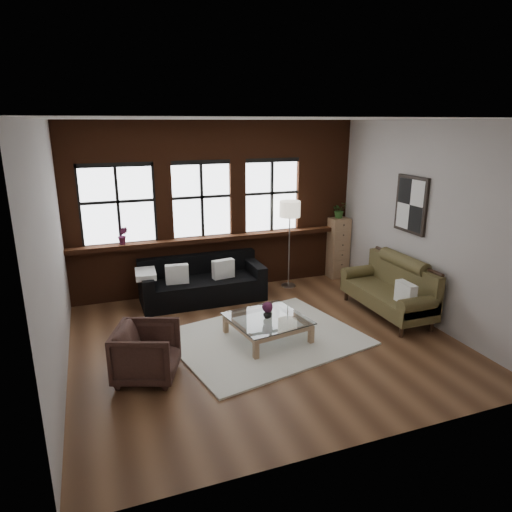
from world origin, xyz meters
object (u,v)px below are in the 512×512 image
object	(u,v)px
armchair	(147,352)
dark_sofa	(202,279)
drawer_chest	(337,247)
vintage_settee	(387,287)
coffee_table	(267,329)
vase	(267,314)
floor_lamp	(289,241)

from	to	relation	value
armchair	dark_sofa	bearing A→B (deg)	-8.24
armchair	drawer_chest	xyz separation A→B (m)	(4.29, 2.70, 0.28)
dark_sofa	drawer_chest	xyz separation A→B (m)	(2.99, 0.36, 0.23)
vintage_settee	armchair	distance (m)	4.11
coffee_table	drawer_chest	world-z (taller)	drawer_chest
dark_sofa	armchair	size ratio (longest dim) A/B	2.87
dark_sofa	vintage_settee	xyz separation A→B (m)	(2.76, -1.72, 0.09)
drawer_chest	vase	bearing A→B (deg)	-137.83
armchair	coffee_table	world-z (taller)	armchair
vintage_settee	armchair	world-z (taller)	vintage_settee
drawer_chest	vintage_settee	bearing A→B (deg)	-96.33
vintage_settee	coffee_table	bearing A→B (deg)	-176.05
coffee_table	floor_lamp	world-z (taller)	floor_lamp
vintage_settee	floor_lamp	size ratio (longest dim) A/B	0.99
floor_lamp	coffee_table	bearing A→B (deg)	-121.86
coffee_table	drawer_chest	bearing A→B (deg)	42.17
armchair	floor_lamp	world-z (taller)	floor_lamp
vase	dark_sofa	bearing A→B (deg)	105.99
vintage_settee	floor_lamp	world-z (taller)	floor_lamp
dark_sofa	vase	size ratio (longest dim) A/B	16.00
coffee_table	floor_lamp	distance (m)	2.48
dark_sofa	armchair	distance (m)	2.68
vintage_settee	coffee_table	world-z (taller)	vintage_settee
dark_sofa	vase	xyz separation A→B (m)	(0.54, -1.87, 0.01)
coffee_table	floor_lamp	xyz separation A→B (m)	(1.24, 2.00, 0.76)
coffee_table	armchair	bearing A→B (deg)	-165.47
dark_sofa	vintage_settee	world-z (taller)	vintage_settee
armchair	floor_lamp	distance (m)	3.99
vase	drawer_chest	distance (m)	3.32
drawer_chest	armchair	bearing A→B (deg)	-147.81
dark_sofa	vase	distance (m)	1.95
armchair	coffee_table	size ratio (longest dim) A/B	0.73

